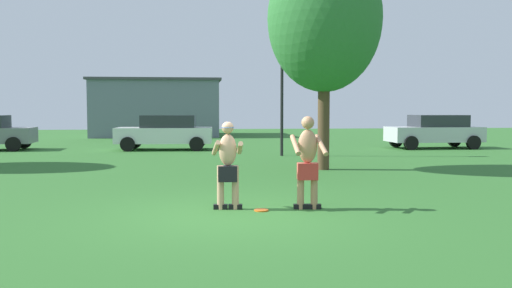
{
  "coord_description": "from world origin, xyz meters",
  "views": [
    {
      "loc": [
        -0.56,
        -9.2,
        1.87
      ],
      "look_at": [
        0.76,
        2.43,
        1.09
      ],
      "focal_mm": 37.25,
      "sensor_mm": 36.0,
      "label": 1
    }
  ],
  "objects_px": {
    "frisbee": "(261,210)",
    "lamp_post": "(282,67)",
    "car_white_near_post": "(166,132)",
    "player_in_red": "(308,160)",
    "player_with_cap": "(228,161)",
    "car_silver_far_end": "(435,131)",
    "tree_right_field": "(324,19)"
  },
  "relations": [
    {
      "from": "frisbee",
      "to": "lamp_post",
      "type": "height_order",
      "value": "lamp_post"
    },
    {
      "from": "frisbee",
      "to": "car_white_near_post",
      "type": "bearing_deg",
      "value": 99.68
    },
    {
      "from": "player_in_red",
      "to": "car_white_near_post",
      "type": "bearing_deg",
      "value": 102.99
    },
    {
      "from": "player_with_cap",
      "to": "frisbee",
      "type": "xyz_separation_m",
      "value": [
        0.6,
        -0.24,
        -0.88
      ]
    },
    {
      "from": "frisbee",
      "to": "car_silver_far_end",
      "type": "height_order",
      "value": "car_silver_far_end"
    },
    {
      "from": "player_with_cap",
      "to": "tree_right_field",
      "type": "distance_m",
      "value": 7.89
    },
    {
      "from": "frisbee",
      "to": "car_silver_far_end",
      "type": "distance_m",
      "value": 17.64
    },
    {
      "from": "tree_right_field",
      "to": "frisbee",
      "type": "bearing_deg",
      "value": -113.07
    },
    {
      "from": "player_in_red",
      "to": "tree_right_field",
      "type": "bearing_deg",
      "value": 73.71
    },
    {
      "from": "car_white_near_post",
      "to": "lamp_post",
      "type": "distance_m",
      "value": 6.6
    },
    {
      "from": "car_silver_far_end",
      "to": "car_white_near_post",
      "type": "bearing_deg",
      "value": 177.78
    },
    {
      "from": "frisbee",
      "to": "tree_right_field",
      "type": "height_order",
      "value": "tree_right_field"
    },
    {
      "from": "car_white_near_post",
      "to": "player_with_cap",
      "type": "bearing_deg",
      "value": -82.43
    },
    {
      "from": "lamp_post",
      "to": "tree_right_field",
      "type": "bearing_deg",
      "value": -84.16
    },
    {
      "from": "player_in_red",
      "to": "lamp_post",
      "type": "bearing_deg",
      "value": 83.17
    },
    {
      "from": "lamp_post",
      "to": "tree_right_field",
      "type": "xyz_separation_m",
      "value": [
        0.5,
        -4.89,
        1.04
      ]
    },
    {
      "from": "player_with_cap",
      "to": "lamp_post",
      "type": "height_order",
      "value": "lamp_post"
    },
    {
      "from": "player_with_cap",
      "to": "frisbee",
      "type": "distance_m",
      "value": 1.09
    },
    {
      "from": "player_with_cap",
      "to": "lamp_post",
      "type": "distance_m",
      "value": 11.68
    },
    {
      "from": "tree_right_field",
      "to": "car_silver_far_end",
      "type": "bearing_deg",
      "value": 47.59
    },
    {
      "from": "car_silver_far_end",
      "to": "tree_right_field",
      "type": "distance_m",
      "value": 11.55
    },
    {
      "from": "car_silver_far_end",
      "to": "tree_right_field",
      "type": "xyz_separation_m",
      "value": [
        -7.37,
        -8.07,
        3.75
      ]
    },
    {
      "from": "player_with_cap",
      "to": "tree_right_field",
      "type": "relative_size",
      "value": 0.24
    },
    {
      "from": "car_silver_far_end",
      "to": "lamp_post",
      "type": "bearing_deg",
      "value": -158.0
    },
    {
      "from": "player_in_red",
      "to": "car_white_near_post",
      "type": "distance_m",
      "value": 15.25
    },
    {
      "from": "player_with_cap",
      "to": "car_white_near_post",
      "type": "height_order",
      "value": "player_with_cap"
    },
    {
      "from": "player_with_cap",
      "to": "car_silver_far_end",
      "type": "relative_size",
      "value": 0.38
    },
    {
      "from": "player_with_cap",
      "to": "frisbee",
      "type": "relative_size",
      "value": 6.24
    },
    {
      "from": "player_with_cap",
      "to": "tree_right_field",
      "type": "height_order",
      "value": "tree_right_field"
    },
    {
      "from": "player_in_red",
      "to": "frisbee",
      "type": "bearing_deg",
      "value": -174.62
    },
    {
      "from": "lamp_post",
      "to": "tree_right_field",
      "type": "distance_m",
      "value": 5.02
    },
    {
      "from": "car_white_near_post",
      "to": "tree_right_field",
      "type": "distance_m",
      "value": 10.72
    }
  ]
}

